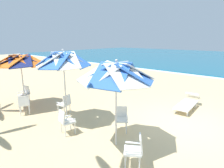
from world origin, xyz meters
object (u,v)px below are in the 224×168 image
(plastic_chair_3, at_px, (66,120))
(plastic_chair_0, at_px, (135,149))
(plastic_chair_1, at_px, (121,117))
(beach_umbrella_2, at_px, (20,61))
(sun_lounger_1, at_px, (188,103))
(plastic_chair_4, at_px, (25,93))
(beach_umbrella_0, at_px, (116,73))
(plastic_chair_2, at_px, (65,103))
(plastic_chair_5, at_px, (24,104))
(beach_umbrella_1, at_px, (63,60))

(plastic_chair_3, bearing_deg, plastic_chair_0, 3.81)
(plastic_chair_1, relative_size, beach_umbrella_2, 0.34)
(plastic_chair_0, relative_size, sun_lounger_1, 0.40)
(plastic_chair_1, bearing_deg, sun_lounger_1, 74.23)
(plastic_chair_1, distance_m, plastic_chair_4, 5.62)
(beach_umbrella_0, distance_m, sun_lounger_1, 4.96)
(beach_umbrella_2, bearing_deg, plastic_chair_2, 19.53)
(plastic_chair_4, height_order, plastic_chair_5, same)
(plastic_chair_4, bearing_deg, plastic_chair_5, -24.73)
(plastic_chair_2, xyz_separation_m, sun_lounger_1, (3.78, 4.12, -0.22))
(plastic_chair_1, bearing_deg, plastic_chair_3, -131.36)
(plastic_chair_3, bearing_deg, sun_lounger_1, 65.73)
(plastic_chair_2, height_order, beach_umbrella_2, beach_umbrella_2)
(beach_umbrella_0, xyz_separation_m, beach_umbrella_1, (-2.51, -0.02, 0.17))
(beach_umbrella_1, bearing_deg, beach_umbrella_2, -172.66)
(plastic_chair_1, relative_size, plastic_chair_2, 1.00)
(plastic_chair_3, distance_m, sun_lounger_1, 5.62)
(beach_umbrella_0, distance_m, plastic_chair_1, 2.00)
(plastic_chair_1, bearing_deg, beach_umbrella_0, -61.29)
(plastic_chair_0, bearing_deg, plastic_chair_4, 177.28)
(beach_umbrella_0, height_order, plastic_chair_5, beach_umbrella_0)
(plastic_chair_5, relative_size, sun_lounger_1, 0.40)
(plastic_chair_1, relative_size, plastic_chair_3, 1.00)
(plastic_chair_4, bearing_deg, sun_lounger_1, 34.95)
(plastic_chair_3, height_order, plastic_chair_5, same)
(plastic_chair_0, height_order, plastic_chair_1, same)
(plastic_chair_1, bearing_deg, plastic_chair_4, -170.51)
(beach_umbrella_0, distance_m, plastic_chair_2, 3.67)
(plastic_chair_2, bearing_deg, sun_lounger_1, 47.49)
(sun_lounger_1, bearing_deg, plastic_chair_1, -105.77)
(beach_umbrella_0, relative_size, beach_umbrella_2, 1.03)
(plastic_chair_1, bearing_deg, plastic_chair_5, -157.90)
(plastic_chair_3, relative_size, beach_umbrella_2, 0.34)
(sun_lounger_1, bearing_deg, plastic_chair_3, -114.27)
(plastic_chair_2, height_order, sun_lounger_1, plastic_chair_2)
(beach_umbrella_0, xyz_separation_m, plastic_chair_2, (-3.20, 0.38, -1.77))
(plastic_chair_3, relative_size, plastic_chair_5, 1.00)
(plastic_chair_0, relative_size, plastic_chair_5, 1.00)
(plastic_chair_0, distance_m, beach_umbrella_2, 6.59)
(plastic_chair_0, bearing_deg, sun_lounger_1, 94.82)
(plastic_chair_0, distance_m, plastic_chair_2, 4.27)
(plastic_chair_0, bearing_deg, beach_umbrella_0, 156.85)
(beach_umbrella_0, xyz_separation_m, plastic_chair_3, (-1.72, -0.61, -1.77))
(beach_umbrella_0, height_order, plastic_chair_1, beach_umbrella_0)
(plastic_chair_0, relative_size, plastic_chair_3, 1.00)
(beach_umbrella_0, relative_size, plastic_chair_0, 3.06)
(plastic_chair_4, bearing_deg, plastic_chair_1, 9.49)
(beach_umbrella_0, bearing_deg, plastic_chair_3, -160.58)
(plastic_chair_3, bearing_deg, beach_umbrella_0, 19.42)
(plastic_chair_2, height_order, plastic_chair_3, same)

